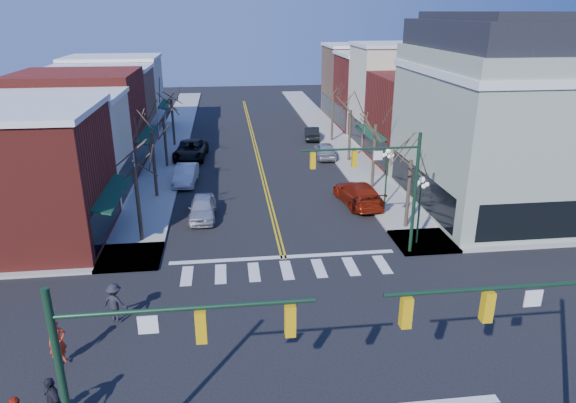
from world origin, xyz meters
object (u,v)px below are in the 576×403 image
object	(u,v)px
lamppost_corner	(420,199)
car_left_mid	(186,175)
car_right_mid	(325,150)
car_left_near	(202,208)
car_right_far	(312,133)
pedestrian_dark_a	(53,402)
car_left_far	(191,150)
victorian_corner	(509,114)
car_right_near	(358,193)
pedestrian_red_a	(57,342)
lamppost_midblock	(387,167)
pedestrian_dark_b	(115,302)

from	to	relation	value
lamppost_corner	car_left_mid	size ratio (longest dim) A/B	0.93
car_right_mid	car_left_near	bearing A→B (deg)	54.79
car_right_far	pedestrian_dark_a	bearing A→B (deg)	75.72
car_left_far	pedestrian_dark_a	world-z (taller)	pedestrian_dark_a
lamppost_corner	pedestrian_dark_a	bearing A→B (deg)	-143.80
car_left_near	car_left_far	distance (m)	15.47
victorian_corner	car_right_near	distance (m)	11.72
car_right_near	pedestrian_dark_a	distance (m)	25.20
car_left_far	pedestrian_red_a	size ratio (longest dim) A/B	3.16
lamppost_corner	pedestrian_red_a	world-z (taller)	lamppost_corner
car_left_mid	car_left_far	size ratio (longest dim) A/B	0.77
lamppost_midblock	pedestrian_dark_b	size ratio (longest dim) A/B	2.38
lamppost_corner	car_left_mid	xyz separation A→B (m)	(-14.60, 13.63, -2.19)
victorian_corner	car_right_mid	distance (m)	18.24
pedestrian_dark_a	lamppost_corner	bearing A→B (deg)	86.43
victorian_corner	car_left_far	distance (m)	28.12
lamppost_midblock	pedestrian_dark_b	distance (m)	20.98
car_right_far	car_right_mid	bearing A→B (deg)	96.74
lamppost_corner	car_left_near	bearing A→B (deg)	155.70
victorian_corner	car_left_mid	distance (m)	24.85
pedestrian_dark_b	pedestrian_red_a	bearing A→B (deg)	82.85
victorian_corner	pedestrian_dark_a	xyz separation A→B (m)	(-25.59, -18.65, -5.53)
victorian_corner	car_left_far	size ratio (longest dim) A/B	2.35
car_right_near	car_right_mid	world-z (taller)	car_right_near
pedestrian_dark_a	lamppost_midblock	bearing A→B (deg)	98.16
lamppost_midblock	car_right_near	size ratio (longest dim) A/B	0.75
victorian_corner	pedestrian_dark_a	distance (m)	32.15
pedestrian_red_a	pedestrian_dark_b	size ratio (longest dim) A/B	1.06
victorian_corner	car_right_mid	world-z (taller)	victorian_corner
car_left_mid	pedestrian_dark_b	bearing A→B (deg)	-91.24
car_left_mid	pedestrian_dark_b	world-z (taller)	pedestrian_dark_b
car_right_mid	pedestrian_red_a	xyz separation A→B (m)	(-16.33, -29.21, 0.34)
car_left_far	pedestrian_dark_b	size ratio (longest dim) A/B	3.34
victorian_corner	pedestrian_dark_b	bearing A→B (deg)	-153.50
lamppost_corner	car_left_near	xyz separation A→B (m)	(-13.00, 5.87, -2.21)
lamppost_midblock	car_left_far	bearing A→B (deg)	134.70
car_left_far	pedestrian_red_a	bearing A→B (deg)	-91.27
car_left_mid	pedestrian_dark_a	xyz separation A→B (m)	(-2.69, -26.29, 0.36)
car_left_near	car_right_far	world-z (taller)	car_left_near
lamppost_corner	pedestrian_red_a	bearing A→B (deg)	-153.07
pedestrian_dark_b	car_right_near	bearing A→B (deg)	-114.22
pedestrian_dark_b	car_left_near	bearing A→B (deg)	-82.85
car_left_mid	car_right_near	distance (m)	14.32
pedestrian_red_a	lamppost_corner	bearing A→B (deg)	-12.23
car_right_near	pedestrian_dark_b	bearing A→B (deg)	36.05
car_left_mid	pedestrian_red_a	distance (m)	23.12
car_left_near	pedestrian_dark_b	world-z (taller)	pedestrian_dark_b
lamppost_midblock	car_right_far	xyz separation A→B (m)	(-1.80, 21.16, -2.26)
victorian_corner	pedestrian_red_a	distance (m)	30.99
car_right_far	pedestrian_red_a	world-z (taller)	pedestrian_red_a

